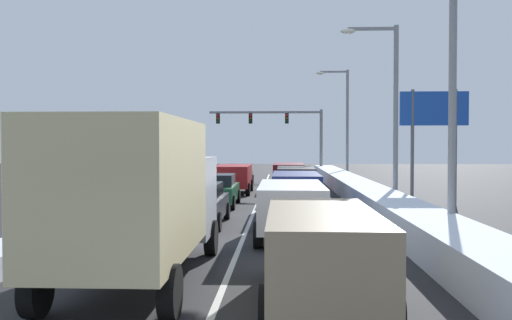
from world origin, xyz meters
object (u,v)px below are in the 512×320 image
Objects in this scene: roadside_sign_right at (434,121)px; suv_red_center_lane_fourth at (234,176)px; sedan_green_center_lane_third at (216,190)px; traffic_light_gantry at (281,125)px; box_truck_center_lane_nearest at (139,192)px; street_lamp_right_near at (440,70)px; suv_tan_right_lane_nearest at (322,247)px; street_lamp_right_mid at (388,99)px; sedan_gray_center_lane_fifth at (239,174)px; sedan_charcoal_center_lane_second at (198,204)px; suv_black_right_lane_fourth at (296,179)px; suv_navy_right_lane_third at (296,189)px; suv_white_right_lane_second at (291,205)px; street_lamp_right_far at (343,115)px; suv_maroon_right_lane_fifth at (288,174)px.

suv_red_center_lane_fourth is at bearing 147.06° from roadside_sign_right.
roadside_sign_right is (10.23, 0.61, 3.25)m from sedan_green_center_lane_third.
traffic_light_gantry is at bearing 81.55° from suv_red_center_lane_fourth.
box_truck_center_lane_nearest reaches higher than suv_red_center_lane_fourth.
street_lamp_right_near reaches higher than traffic_light_gantry.
suv_tan_right_lane_nearest is 1.09× the size of sedan_green_center_lane_third.
roadside_sign_right is (2.32, 0.88, -0.96)m from street_lamp_right_mid.
sedan_gray_center_lane_fifth is (-3.79, 30.05, -0.25)m from suv_tan_right_lane_nearest.
suv_red_center_lane_fourth is 0.46× the size of traffic_light_gantry.
suv_red_center_lane_fourth is 6.97m from sedan_gray_center_lane_fifth.
street_lamp_right_near is at bearing -66.65° from suv_red_center_lane_fourth.
sedan_charcoal_center_lane_second is 0.92× the size of suv_red_center_lane_fourth.
box_truck_center_lane_nearest is at bearing -89.71° from sedan_charcoal_center_lane_second.
suv_black_right_lane_fourth is at bearing 132.90° from street_lamp_right_mid.
suv_red_center_lane_fourth is at bearing 89.34° from sedan_charcoal_center_lane_second.
suv_navy_right_lane_third is 28.83m from traffic_light_gantry.
sedan_gray_center_lane_fifth is (-0.21, 6.96, -0.25)m from suv_red_center_lane_fourth.
suv_navy_right_lane_third is 0.59× the size of street_lamp_right_mid.
box_truck_center_lane_nearest is 8.53m from sedan_charcoal_center_lane_second.
traffic_light_gantry is at bearing 75.94° from sedan_gray_center_lane_fifth.
suv_white_right_lane_second is 1.09× the size of sedan_charcoal_center_lane_second.
street_lamp_right_far reaches higher than sedan_charcoal_center_lane_second.
roadside_sign_right is (7.19, -25.69, -0.71)m from traffic_light_gantry.
roadside_sign_right is at bearing 56.43° from box_truck_center_lane_nearest.
street_lamp_right_near is (3.74, -14.08, 3.99)m from suv_black_right_lane_fourth.
sedan_green_center_lane_third is 0.42× the size of traffic_light_gantry.
street_lamp_right_far reaches higher than box_truck_center_lane_nearest.
suv_white_right_lane_second is 6.65m from suv_navy_right_lane_third.
sedan_charcoal_center_lane_second is 20.29m from sedan_gray_center_lane_fifth.
box_truck_center_lane_nearest is at bearing -89.79° from sedan_gray_center_lane_fifth.
roadside_sign_right reaches higher than suv_tan_right_lane_nearest.
suv_navy_right_lane_third is 1.09× the size of sedan_green_center_lane_third.
street_lamp_right_far is (7.91, 33.74, 3.37)m from box_truck_center_lane_nearest.
street_lamp_right_near is (7.57, -24.01, 4.24)m from sedan_gray_center_lane_fifth.
suv_navy_right_lane_third is at bearing -154.66° from street_lamp_right_mid.
street_lamp_right_far reaches higher than suv_white_right_lane_second.
suv_navy_right_lane_third and suv_black_right_lane_fourth have the same top height.
suv_maroon_right_lane_fifth is 0.89× the size of roadside_sign_right.
box_truck_center_lane_nearest is 14.72m from sedan_green_center_lane_third.
suv_red_center_lane_fourth reaches higher than sedan_green_center_lane_third.
suv_black_right_lane_fourth is (0.46, 13.07, 0.00)m from suv_white_right_lane_second.
sedan_gray_center_lane_fifth is (-3.37, 23.00, -0.25)m from suv_white_right_lane_second.
box_truck_center_lane_nearest reaches higher than suv_tan_right_lane_nearest.
box_truck_center_lane_nearest is 0.86× the size of street_lamp_right_near.
traffic_light_gantry is 27.02m from street_lamp_right_mid.
box_truck_center_lane_nearest is at bearing -118.51° from street_lamp_right_mid.
sedan_green_center_lane_third is at bearing 90.43° from sedan_charcoal_center_lane_second.
suv_maroon_right_lane_fifth is at bearing 78.20° from sedan_charcoal_center_lane_second.
sedan_charcoal_center_lane_second is (-3.46, -16.55, -0.25)m from suv_maroon_right_lane_fifth.
suv_white_right_lane_second is at bearing 60.44° from box_truck_center_lane_nearest.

